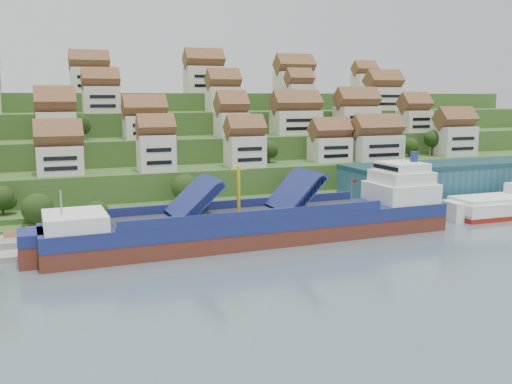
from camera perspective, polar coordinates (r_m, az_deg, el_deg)
name	(u,v)px	position (r m, az deg, el deg)	size (l,w,h in m)	color
ground	(302,237)	(123.62, 4.63, -4.52)	(300.00, 300.00, 0.00)	slate
quay	(348,212)	(145.53, 9.16, -2.02)	(180.00, 14.00, 2.20)	gray
pebble_beach	(12,247)	(123.48, -23.20, -5.06)	(45.00, 20.00, 1.00)	gray
hillside	(183,148)	(218.63, -7.27, 4.41)	(260.00, 128.00, 31.00)	#2D4C1E
hillside_village	(223,115)	(177.20, -3.29, 7.70)	(158.85, 63.35, 29.22)	silver
hillside_trees	(208,151)	(156.54, -4.80, 4.09)	(143.60, 62.71, 30.57)	#253F15
warehouse	(447,181)	(164.41, 18.54, 1.09)	(60.00, 15.00, 10.00)	#255465
flagpole	(352,193)	(139.30, 9.59, -0.13)	(1.28, 0.16, 8.00)	gray
beach_huts	(0,241)	(121.99, -24.20, -4.52)	(14.40, 3.70, 2.20)	white
cargo_ship	(269,224)	(119.64, 1.33, -3.20)	(86.33, 14.67, 19.21)	#5D291C
second_ship	(506,206)	(157.63, 23.73, -1.29)	(29.45, 11.46, 8.47)	maroon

